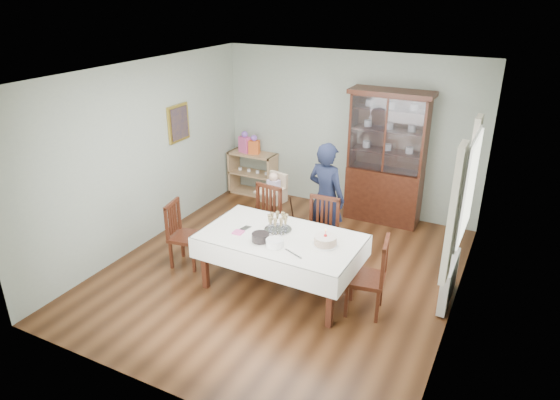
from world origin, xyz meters
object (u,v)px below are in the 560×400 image
Objects in this scene: china_cabinet at (386,156)px; sideboard at (253,173)px; chair_end_left at (186,246)px; woman at (326,198)px; gift_bag_pink at (245,143)px; dining_table at (281,262)px; birthday_cake at (325,241)px; gift_bag_orange at (254,145)px; chair_far_left at (262,235)px; chair_end_right at (366,290)px; high_chair at (274,209)px; chair_far_right at (319,248)px; champagne_tray at (278,225)px.

china_cabinet reaches higher than sideboard.
woman is (1.55, 1.31, 0.55)m from chair_end_left.
china_cabinet reaches higher than gift_bag_pink.
dining_table is 1.23× the size of woman.
birthday_cake is 3.72m from gift_bag_pink.
dining_table is at bearing -54.46° from gift_bag_orange.
dining_table is 0.95m from chair_far_left.
woman is 4.68× the size of gift_bag_orange.
chair_end_right is (0.57, -2.62, -0.83)m from china_cabinet.
high_chair is at bearing 120.77° from dining_table.
woman is (-0.48, -1.37, -0.30)m from china_cabinet.
woman reaches higher than gift_bag_pink.
chair_far_right is (-0.34, -1.92, -0.83)m from china_cabinet.
china_cabinet is 2.61m from birthday_cake.
sideboard is 0.88× the size of chair_far_left.
woman is 2.40m from gift_bag_orange.
high_chair is (-0.94, 0.15, -0.43)m from woman.
chair_end_left is at bearing -81.14° from gift_bag_orange.
chair_far_right reaches higher than chair_end_right.
champagne_tray is (1.36, 0.18, 0.55)m from chair_end_left.
china_cabinet is 2.34× the size of chair_end_left.
chair_end_left is 2.65× the size of gift_bag_orange.
sideboard is at bearing -140.27° from chair_end_right.
dining_table is 1.14m from chair_end_right.
birthday_cake is at bearing -19.77° from chair_far_left.
dining_table is 1.47m from chair_end_left.
gift_bag_pink reaches higher than high_chair.
champagne_tray is at bearing -54.70° from gift_bag_orange.
champagne_tray is at bearing -104.78° from chair_end_right.
china_cabinet reaches higher than high_chair.
dining_table is at bearing -110.34° from chair_far_right.
gift_bag_pink is (-2.66, 2.59, 0.16)m from birthday_cake.
woman is at bearing -60.14° from chair_end_left.
chair_end_left is at bearing -177.57° from birthday_cake.
high_chair is 2.84× the size of gift_bag_orange.
sideboard is 2.35m from chair_far_left.
china_cabinet is at bearing -0.04° from gift_bag_orange.
chair_far_right is 2.51× the size of gift_bag_pink.
chair_end_right is (2.60, 0.06, 0.02)m from chair_end_left.
sideboard is at bearing 7.73° from gift_bag_pink.
china_cabinet is (0.57, 2.63, 0.74)m from dining_table.
china_cabinet is at bearing 53.80° from high_chair.
gift_bag_pink is at bearing 179.97° from china_cabinet.
chair_end_left is 1.59m from high_chair.
sideboard is 0.91× the size of chair_end_right.
gift_bag_pink is (-2.08, 2.63, 0.59)m from dining_table.
chair_end_left is 0.94× the size of chair_end_right.
china_cabinet is 2.20× the size of chair_end_right.
gift_bag_orange is (-3.02, 2.62, 0.66)m from chair_end_right.
gift_bag_orange is (-1.88, 2.63, 0.57)m from dining_table.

